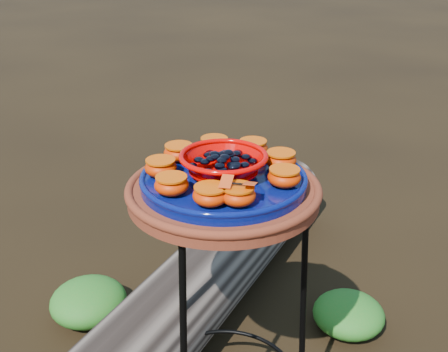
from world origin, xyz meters
TOP-DOWN VIEW (x-y plane):
  - plant_stand at (0.00, 0.00)m, footprint 0.44×0.44m
  - terracotta_saucer at (0.00, 0.00)m, footprint 0.44×0.44m
  - cobalt_plate at (0.00, 0.00)m, footprint 0.38×0.38m
  - red_bowl at (0.00, 0.00)m, footprint 0.19×0.19m
  - glass_gems at (0.00, 0.00)m, footprint 0.15×0.15m
  - orange_half_0 at (-0.05, -0.13)m, footprint 0.07×0.07m
  - orange_half_1 at (0.08, -0.12)m, footprint 0.07×0.07m
  - orange_half_2 at (0.14, -0.04)m, footprint 0.07×0.07m
  - orange_half_3 at (0.13, 0.06)m, footprint 0.07×0.07m
  - orange_half_4 at (0.06, 0.13)m, footprint 0.07×0.07m
  - orange_half_5 at (-0.04, 0.14)m, footprint 0.07×0.07m
  - orange_half_6 at (-0.12, 0.08)m, footprint 0.07×0.07m
  - orange_half_7 at (-0.14, -0.01)m, footprint 0.07×0.07m
  - orange_half_8 at (-0.10, -0.10)m, footprint 0.07×0.07m
  - butterfly at (-0.05, -0.13)m, footprint 0.10×0.10m
  - driftwood_log at (0.30, 0.48)m, footprint 1.52×1.09m
  - foliage_right at (0.58, 0.09)m, footprint 0.25×0.25m
  - foliage_back at (-0.13, 0.65)m, footprint 0.27×0.27m

SIDE VIEW (x-z plane):
  - foliage_right at x=0.58m, z-range 0.00..0.12m
  - foliage_back at x=-0.13m, z-range 0.00..0.14m
  - driftwood_log at x=0.30m, z-range 0.00..0.28m
  - plant_stand at x=0.00m, z-range 0.00..0.70m
  - terracotta_saucer at x=0.00m, z-range 0.70..0.74m
  - cobalt_plate at x=0.00m, z-range 0.74..0.76m
  - orange_half_0 at x=-0.05m, z-range 0.76..0.80m
  - orange_half_1 at x=0.08m, z-range 0.76..0.80m
  - orange_half_2 at x=0.14m, z-range 0.76..0.80m
  - orange_half_3 at x=0.13m, z-range 0.76..0.80m
  - orange_half_4 at x=0.06m, z-range 0.76..0.80m
  - orange_half_5 at x=-0.04m, z-range 0.76..0.80m
  - orange_half_6 at x=-0.12m, z-range 0.76..0.80m
  - orange_half_7 at x=-0.14m, z-range 0.76..0.80m
  - orange_half_8 at x=-0.10m, z-range 0.76..0.80m
  - red_bowl at x=0.00m, z-range 0.76..0.81m
  - butterfly at x=-0.05m, z-range 0.80..0.82m
  - glass_gems at x=0.00m, z-range 0.81..0.84m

